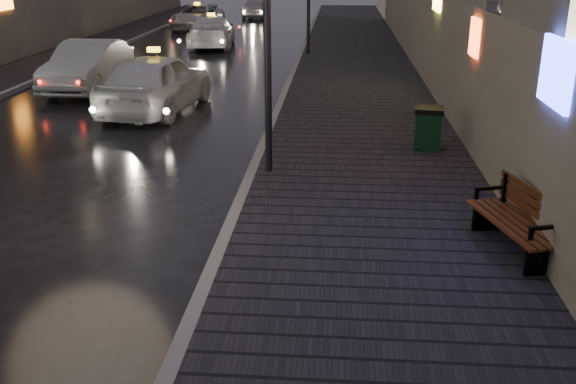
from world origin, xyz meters
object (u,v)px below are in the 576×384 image
taxi_near (156,82)px  taxi_mid (212,32)px  taxi_far (198,17)px  trash_bin (428,128)px  bench (520,220)px  car_far (256,9)px  car_left_mid (88,66)px

taxi_near → taxi_mid: bearing=-78.7°
taxi_mid → taxi_far: bearing=-79.6°
trash_bin → taxi_near: bearing=160.7°
bench → car_far: car_far is taller
taxi_near → taxi_far: taxi_near is taller
bench → trash_bin: (-0.68, 5.24, 0.00)m
car_left_mid → bench: bearing=-46.9°
taxi_mid → taxi_far: (-2.39, 7.98, -0.04)m
taxi_mid → taxi_near: bearing=87.9°
car_far → bench: bearing=105.2°
bench → car_left_mid: 16.18m
trash_bin → car_left_mid: bearing=155.1°
car_left_mid → car_far: bearing=84.5°
car_left_mid → taxi_far: bearing=91.0°
bench → car_far: 37.62m
trash_bin → car_left_mid: size_ratio=0.20×
trash_bin → taxi_mid: taxi_mid is taller
taxi_mid → taxi_far: taxi_mid is taller
taxi_far → taxi_mid: bearing=-69.2°
taxi_near → taxi_far: bearing=-73.9°
taxi_near → car_far: 27.72m
bench → trash_bin: bearing=81.7°
taxi_near → car_far: bearing=-81.6°
bench → car_far: (-8.51, 36.64, 0.05)m
bench → trash_bin: 5.28m
trash_bin → car_far: bearing=111.8°
trash_bin → taxi_far: (-10.56, 25.03, 0.07)m
trash_bin → car_far: 32.37m
taxi_near → taxi_mid: 13.39m
taxi_far → taxi_near: bearing=-77.0°
taxi_near → car_left_mid: 4.27m
trash_bin → taxi_far: bearing=120.7°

